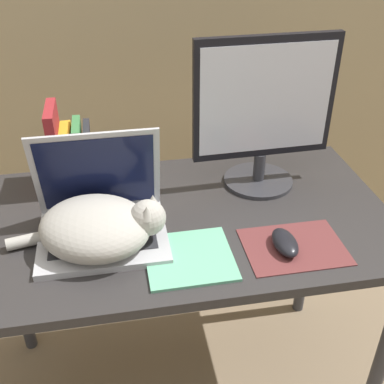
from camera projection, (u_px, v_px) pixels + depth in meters
desk at (178, 242)px, 1.40m from camera, size 1.21×0.67×0.75m
laptop at (101, 217)px, 1.26m from camera, size 0.33×0.27×0.28m
cat at (99, 227)px, 1.20m from camera, size 0.41×0.34×0.14m
external_monitor at (264, 112)px, 1.38m from camera, size 0.42×0.21×0.46m
mousepad at (294, 247)px, 1.24m from camera, size 0.26×0.19×0.00m
computer_mouse at (285, 242)px, 1.22m from camera, size 0.06×0.11×0.04m
book_row at (70, 154)px, 1.44m from camera, size 0.12×0.17×0.26m
notepad at (188, 258)px, 1.20m from camera, size 0.22×0.21×0.01m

